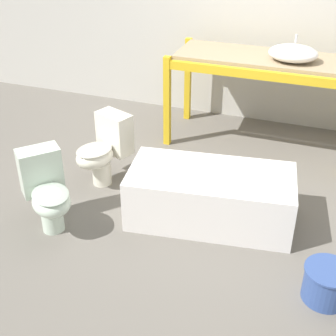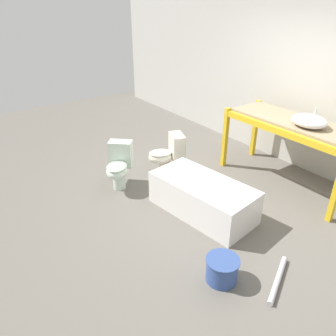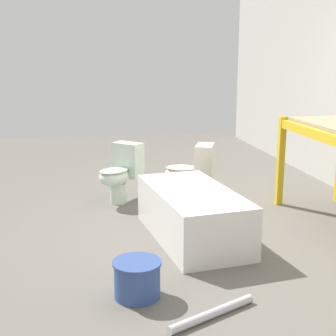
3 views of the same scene
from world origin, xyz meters
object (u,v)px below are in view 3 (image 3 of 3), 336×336
object	(u,v)px
bathtub_main	(192,210)
toilet_far	(192,171)
toilet_near	(121,171)
bucket_white	(137,278)

from	to	relation	value
bathtub_main	toilet_far	xyz separation A→B (m)	(-1.14, 0.25, 0.10)
toilet_near	bucket_white	size ratio (longest dim) A/B	1.97
bathtub_main	toilet_far	bearing A→B (deg)	159.40
toilet_near	bucket_white	xyz separation A→B (m)	(2.29, -0.06, -0.23)
toilet_far	bucket_white	size ratio (longest dim) A/B	1.97
toilet_near	bucket_white	world-z (taller)	toilet_near
bathtub_main	toilet_near	distance (m)	1.38
toilet_far	bucket_white	distance (m)	2.35
toilet_far	toilet_near	bearing A→B (deg)	-76.76
toilet_near	toilet_far	xyz separation A→B (m)	(0.12, 0.82, 0.00)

